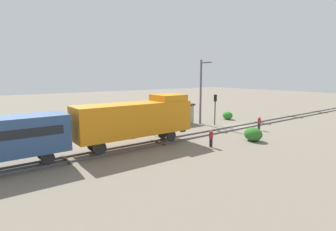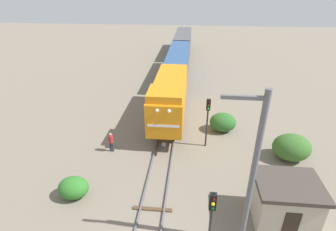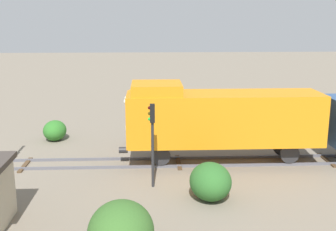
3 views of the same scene
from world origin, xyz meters
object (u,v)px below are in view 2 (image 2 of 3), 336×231
at_px(passenger_car_leading, 178,60).
at_px(traffic_signal_mid, 208,114).
at_px(relay_hut, 285,201).
at_px(traffic_signal_near, 211,215).
at_px(worker_by_signal, 111,141).
at_px(locomotive, 170,96).
at_px(catenary_mast, 252,173).
at_px(passenger_car_trailing, 183,40).

height_order(passenger_car_leading, traffic_signal_mid, traffic_signal_mid).
xyz_separation_m(traffic_signal_mid, relay_hut, (4.10, -7.31, -1.56)).
distance_m(traffic_signal_near, relay_hut, 5.27).
bearing_deg(relay_hut, worker_by_signal, 153.72).
bearing_deg(passenger_car_leading, locomotive, -90.00).
height_order(passenger_car_leading, relay_hut, passenger_car_leading).
relative_size(worker_by_signal, relay_hut, 0.49).
distance_m(passenger_car_leading, relay_hut, 25.74).
relative_size(traffic_signal_mid, worker_by_signal, 2.50).
height_order(locomotive, worker_by_signal, locomotive).
relative_size(locomotive, catenary_mast, 1.34).
bearing_deg(relay_hut, passenger_car_trailing, 100.83).
relative_size(traffic_signal_near, relay_hut, 1.17).
relative_size(passenger_car_trailing, catenary_mast, 1.61).
xyz_separation_m(traffic_signal_near, catenary_mast, (1.74, 0.98, 1.74)).
height_order(traffic_signal_near, worker_by_signal, traffic_signal_near).
xyz_separation_m(locomotive, worker_by_signal, (-4.20, -5.49, -1.78)).
height_order(traffic_signal_mid, relay_hut, traffic_signal_mid).
height_order(catenary_mast, relay_hut, catenary_mast).
bearing_deg(traffic_signal_near, catenary_mast, 29.42).
xyz_separation_m(passenger_car_leading, catenary_mast, (4.94, -26.29, 2.06)).
relative_size(passenger_car_leading, worker_by_signal, 8.24).
bearing_deg(passenger_car_trailing, locomotive, -90.00).
height_order(locomotive, traffic_signal_mid, locomotive).
relative_size(passenger_car_trailing, traffic_signal_mid, 3.29).
bearing_deg(traffic_signal_mid, catenary_mast, -80.27).
height_order(passenger_car_leading, worker_by_signal, passenger_car_leading).
xyz_separation_m(locomotive, passenger_car_trailing, (0.00, 27.94, -0.25)).
distance_m(traffic_signal_mid, relay_hut, 8.53).
height_order(worker_by_signal, catenary_mast, catenary_mast).
relative_size(traffic_signal_mid, relay_hut, 1.21).
relative_size(traffic_signal_near, traffic_signal_mid, 0.96).
xyz_separation_m(worker_by_signal, relay_hut, (11.70, -5.78, 0.40)).
bearing_deg(catenary_mast, worker_by_signal, 140.77).
distance_m(locomotive, passenger_car_leading, 13.34).
height_order(passenger_car_trailing, traffic_signal_mid, traffic_signal_mid).
bearing_deg(passenger_car_trailing, traffic_signal_near, -85.63).
height_order(passenger_car_leading, catenary_mast, catenary_mast).
distance_m(locomotive, passenger_car_trailing, 27.94).
xyz_separation_m(passenger_car_leading, traffic_signal_mid, (3.40, -17.29, 0.43)).
distance_m(traffic_signal_near, catenary_mast, 2.65).
bearing_deg(passenger_car_leading, passenger_car_trailing, 90.00).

